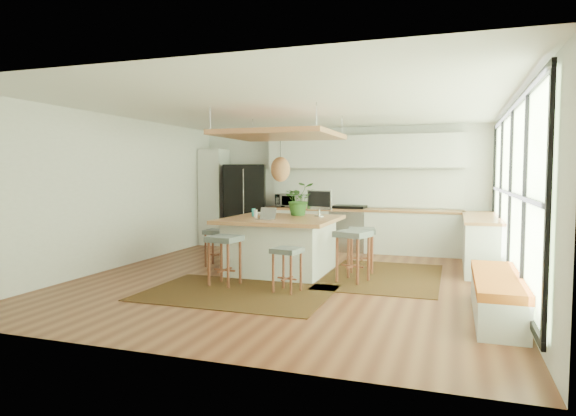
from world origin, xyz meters
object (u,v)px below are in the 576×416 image
(monitor, at_px, (319,202))
(stool_near_left, at_px, (225,262))
(stool_near_right, at_px, (287,267))
(stool_right_back, at_px, (361,251))
(laptop, at_px, (265,212))
(microwave, at_px, (289,199))
(island, at_px, (281,245))
(island_plant, at_px, (299,203))
(stool_left_side, at_px, (217,247))
(stool_right_front, at_px, (353,259))
(fridge, at_px, (245,206))

(monitor, bearing_deg, stool_near_left, -103.32)
(stool_near_right, relative_size, stool_right_back, 0.84)
(stool_near_left, bearing_deg, laptop, 67.44)
(laptop, bearing_deg, stool_right_back, 37.25)
(microwave, bearing_deg, island, -72.36)
(stool_near_left, distance_m, stool_right_back, 2.43)
(island_plant, bearing_deg, stool_left_side, -164.76)
(stool_left_side, xyz_separation_m, laptop, (1.16, -0.55, 0.70))
(stool_near_right, distance_m, monitor, 2.00)
(island, distance_m, stool_right_front, 1.38)
(stool_near_right, distance_m, laptop, 1.36)
(monitor, bearing_deg, microwave, 138.19)
(stool_near_right, distance_m, stool_left_side, 2.38)
(stool_right_back, bearing_deg, microwave, 132.91)
(stool_left_side, height_order, laptop, laptop)
(stool_right_back, bearing_deg, stool_right_front, -89.08)
(stool_near_left, distance_m, stool_left_side, 1.60)
(stool_near_left, xyz_separation_m, laptop, (0.34, 0.82, 0.70))
(stool_left_side, relative_size, laptop, 2.21)
(fridge, xyz_separation_m, island_plant, (1.97, -2.11, 0.24))
(island, distance_m, stool_near_left, 1.33)
(island_plant, bearing_deg, stool_near_left, -109.46)
(stool_near_right, xyz_separation_m, microwave, (-1.32, 4.00, 0.75))
(stool_right_front, height_order, stool_right_back, stool_right_front)
(laptop, distance_m, monitor, 1.12)
(fridge, distance_m, stool_right_back, 3.86)
(stool_right_front, height_order, laptop, laptop)
(island, height_order, stool_near_left, island)
(island, bearing_deg, monitor, 40.32)
(microwave, distance_m, island_plant, 2.30)
(stool_near_left, distance_m, laptop, 1.13)
(laptop, bearing_deg, microwave, 108.00)
(laptop, xyz_separation_m, island_plant, (0.28, 0.94, 0.11))
(stool_left_side, relative_size, monitor, 1.32)
(island, relative_size, laptop, 6.15)
(stool_left_side, distance_m, monitor, 2.04)
(monitor, xyz_separation_m, island_plant, (-0.39, 0.06, -0.03))
(stool_near_right, relative_size, island_plant, 1.07)
(stool_right_back, relative_size, microwave, 1.40)
(stool_right_front, height_order, island_plant, island_plant)
(island, relative_size, stool_near_right, 2.92)
(stool_right_back, xyz_separation_m, microwave, (-2.05, 2.21, 0.75))
(stool_left_side, bearing_deg, stool_near_left, -58.96)
(island, xyz_separation_m, monitor, (0.55, 0.46, 0.72))
(island_plant, bearing_deg, stool_right_front, -38.20)
(stool_right_back, bearing_deg, island, -161.69)
(stool_right_back, bearing_deg, laptop, -149.17)
(stool_left_side, height_order, island_plant, island_plant)
(stool_left_side, height_order, monitor, monitor)
(stool_left_side, relative_size, island_plant, 1.13)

